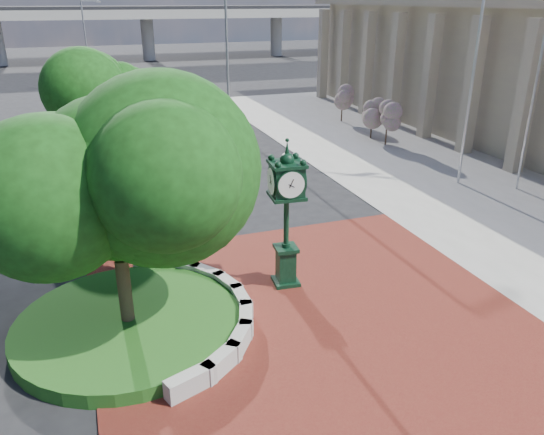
{
  "coord_description": "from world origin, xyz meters",
  "views": [
    {
      "loc": [
        -5.46,
        -12.86,
        8.44
      ],
      "look_at": [
        -0.3,
        1.5,
        2.13
      ],
      "focal_mm": 35.0,
      "sensor_mm": 36.0,
      "label": 1
    }
  ],
  "objects_px": {
    "post_clock": "(286,209)",
    "street_lamp_far": "(88,39)",
    "flagpole_a": "(475,62)",
    "street_lamp_near": "(230,42)",
    "flagpole_b": "(535,86)",
    "parked_car": "(180,91)"
  },
  "relations": [
    {
      "from": "street_lamp_far",
      "to": "flagpole_a",
      "type": "bearing_deg",
      "value": -66.3
    },
    {
      "from": "flagpole_a",
      "to": "post_clock",
      "type": "bearing_deg",
      "value": -151.04
    },
    {
      "from": "flagpole_b",
      "to": "parked_car",
      "type": "bearing_deg",
      "value": 109.08
    },
    {
      "from": "flagpole_a",
      "to": "flagpole_b",
      "type": "bearing_deg",
      "value": -38.93
    },
    {
      "from": "flagpole_a",
      "to": "street_lamp_far",
      "type": "height_order",
      "value": "flagpole_a"
    },
    {
      "from": "post_clock",
      "to": "flagpole_b",
      "type": "height_order",
      "value": "flagpole_b"
    },
    {
      "from": "flagpole_b",
      "to": "post_clock",
      "type": "bearing_deg",
      "value": -160.84
    },
    {
      "from": "post_clock",
      "to": "parked_car",
      "type": "relative_size",
      "value": 1.09
    },
    {
      "from": "flagpole_a",
      "to": "flagpole_b",
      "type": "distance_m",
      "value": 2.82
    },
    {
      "from": "flagpole_a",
      "to": "street_lamp_near",
      "type": "distance_m",
      "value": 17.12
    },
    {
      "from": "flagpole_b",
      "to": "street_lamp_near",
      "type": "relative_size",
      "value": 0.96
    },
    {
      "from": "post_clock",
      "to": "street_lamp_near",
      "type": "bearing_deg",
      "value": 78.53
    },
    {
      "from": "flagpole_b",
      "to": "street_lamp_far",
      "type": "bearing_deg",
      "value": 115.4
    },
    {
      "from": "post_clock",
      "to": "street_lamp_far",
      "type": "xyz_separation_m",
      "value": [
        -4.01,
        41.98,
        2.31
      ]
    },
    {
      "from": "flagpole_a",
      "to": "street_lamp_near",
      "type": "bearing_deg",
      "value": 114.66
    },
    {
      "from": "flagpole_b",
      "to": "street_lamp_far",
      "type": "relative_size",
      "value": 1.14
    },
    {
      "from": "post_clock",
      "to": "flagpole_b",
      "type": "relative_size",
      "value": 0.49
    },
    {
      "from": "flagpole_a",
      "to": "street_lamp_near",
      "type": "relative_size",
      "value": 1.15
    },
    {
      "from": "flagpole_b",
      "to": "street_lamp_far",
      "type": "xyz_separation_m",
      "value": [
        -17.68,
        37.23,
        0.01
      ]
    },
    {
      "from": "flagpole_b",
      "to": "street_lamp_far",
      "type": "distance_m",
      "value": 41.22
    },
    {
      "from": "post_clock",
      "to": "parked_car",
      "type": "distance_m",
      "value": 35.11
    },
    {
      "from": "post_clock",
      "to": "street_lamp_far",
      "type": "distance_m",
      "value": 42.24
    }
  ]
}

